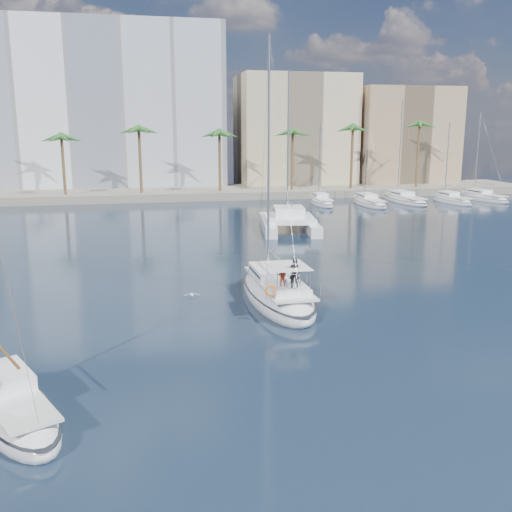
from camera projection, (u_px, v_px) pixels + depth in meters
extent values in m
plane|color=black|center=(244.00, 314.00, 33.64)|extent=(160.00, 160.00, 0.00)
cube|color=gray|center=(176.00, 193.00, 91.86)|extent=(120.00, 14.00, 1.20)
cube|color=white|center=(99.00, 109.00, 98.09)|extent=(42.00, 16.00, 28.00)
cube|color=#CAB491|center=(294.00, 133.00, 102.71)|extent=(20.00, 14.00, 20.00)
cube|color=tan|center=(402.00, 139.00, 104.90)|extent=(18.00, 12.00, 18.00)
cylinder|color=brown|center=(177.00, 166.00, 87.02)|extent=(0.44, 0.44, 10.50)
sphere|color=#285B21|center=(176.00, 130.00, 85.88)|extent=(3.60, 3.60, 3.60)
cylinder|color=brown|center=(385.00, 163.00, 93.64)|extent=(0.44, 0.44, 10.50)
sphere|color=#285B21|center=(387.00, 130.00, 92.50)|extent=(3.60, 3.60, 3.60)
ellipsoid|color=white|center=(277.00, 295.00, 36.17)|extent=(3.86, 11.55, 2.39)
ellipsoid|color=black|center=(277.00, 290.00, 36.10)|extent=(3.89, 11.66, 0.18)
cube|color=silver|center=(278.00, 282.00, 35.77)|extent=(2.75, 8.66, 0.12)
cube|color=white|center=(273.00, 272.00, 36.95)|extent=(2.53, 3.80, 0.60)
cube|color=black|center=(273.00, 271.00, 36.95)|extent=(2.54, 3.36, 0.14)
cylinder|color=#B7BABF|center=(269.00, 158.00, 36.65)|extent=(0.15, 0.15, 15.07)
cylinder|color=#B7BABF|center=(277.00, 257.00, 35.75)|extent=(0.19, 4.64, 0.11)
cube|color=white|center=(288.00, 288.00, 33.61)|extent=(2.23, 2.91, 0.36)
cube|color=silver|center=(288.00, 266.00, 33.21)|extent=(2.23, 2.91, 0.04)
torus|color=silver|center=(293.00, 282.00, 32.41)|extent=(0.96, 0.07, 0.96)
torus|color=#F9600D|center=(271.00, 290.00, 31.76)|extent=(0.63, 0.21, 0.64)
imported|color=black|center=(294.00, 273.00, 32.80)|extent=(0.70, 0.52, 1.75)
imported|color=#B3351B|center=(282.00, 276.00, 33.35)|extent=(0.72, 0.67, 1.18)
ellipsoid|color=white|center=(12.00, 411.00, 21.43)|extent=(5.84, 8.36, 1.90)
ellipsoid|color=black|center=(12.00, 405.00, 21.37)|extent=(5.90, 8.44, 0.18)
cube|color=silver|center=(12.00, 395.00, 21.15)|extent=(4.29, 6.23, 0.12)
cube|color=white|center=(4.00, 378.00, 21.79)|extent=(2.70, 3.12, 0.60)
cube|color=black|center=(4.00, 377.00, 21.79)|extent=(2.58, 2.85, 0.14)
cylinder|color=brown|center=(6.00, 354.00, 20.99)|extent=(1.54, 2.97, 0.11)
cube|color=white|center=(268.00, 225.00, 61.75)|extent=(2.95, 11.50, 1.10)
cube|color=white|center=(309.00, 224.00, 61.96)|extent=(2.95, 11.50, 1.10)
cube|color=white|center=(289.00, 218.00, 61.13)|extent=(6.03, 7.01, 0.50)
cube|color=white|center=(289.00, 211.00, 61.54)|extent=(3.64, 3.88, 1.00)
cube|color=black|center=(289.00, 211.00, 61.53)|extent=(3.59, 3.43, 0.18)
cylinder|color=#B7BABF|center=(288.00, 144.00, 61.67)|extent=(0.18, 0.18, 15.27)
ellipsoid|color=silver|center=(192.00, 295.00, 36.45)|extent=(0.22, 0.42, 0.20)
sphere|color=silver|center=(192.00, 294.00, 36.63)|extent=(0.11, 0.11, 0.11)
cube|color=gray|center=(187.00, 295.00, 36.38)|extent=(0.48, 0.17, 0.11)
cube|color=gray|center=(196.00, 294.00, 36.50)|extent=(0.48, 0.17, 0.11)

